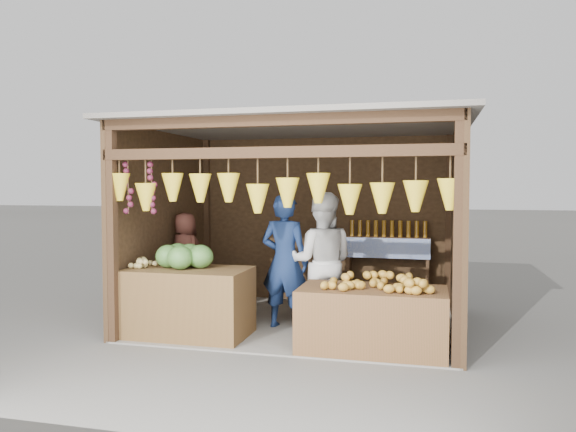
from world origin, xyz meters
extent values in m
plane|color=#514F49|center=(0.00, 0.00, 0.00)|extent=(80.00, 80.00, 0.00)
cube|color=slate|center=(0.00, 0.00, 0.01)|extent=(4.00, 3.00, 0.02)
cube|color=black|center=(0.00, 1.50, 1.30)|extent=(4.00, 0.06, 2.60)
cube|color=black|center=(-2.00, 0.00, 1.30)|extent=(0.06, 3.00, 2.60)
cube|color=black|center=(2.00, 0.00, 1.30)|extent=(0.06, 3.00, 2.60)
cube|color=#605B54|center=(0.00, 0.00, 2.63)|extent=(4.30, 3.30, 0.06)
cube|color=black|center=(-1.94, -1.44, 1.30)|extent=(0.11, 0.11, 2.60)
cube|color=black|center=(1.94, -1.44, 1.30)|extent=(0.11, 0.11, 2.60)
cube|color=black|center=(-1.94, 1.44, 1.30)|extent=(0.11, 0.11, 2.60)
cube|color=black|center=(1.94, 1.44, 1.30)|extent=(0.11, 0.11, 2.60)
cube|color=black|center=(0.00, -1.44, 2.20)|extent=(4.00, 0.12, 0.12)
cube|color=black|center=(0.00, -1.44, 2.54)|extent=(4.00, 0.12, 0.12)
cube|color=#382314|center=(1.05, 1.30, 1.05)|extent=(1.25, 0.30, 0.05)
cube|color=#382314|center=(0.47, 1.30, 0.53)|extent=(0.05, 0.28, 1.05)
cube|color=#382314|center=(1.64, 1.30, 0.53)|extent=(0.05, 0.28, 1.05)
cube|color=blue|center=(1.05, 1.14, 0.92)|extent=(1.25, 0.02, 0.30)
cube|color=#52371B|center=(-1.19, -0.98, 0.42)|extent=(1.47, 0.85, 0.84)
cube|color=#533B1B|center=(1.05, -1.06, 0.36)|extent=(1.61, 0.85, 0.71)
cube|color=black|center=(-1.73, 0.11, 0.15)|extent=(0.32, 0.32, 0.30)
imported|color=#132348|center=(-0.14, -0.33, 0.87)|extent=(0.69, 0.50, 1.75)
imported|color=beige|center=(0.33, -0.29, 0.88)|extent=(0.92, 0.76, 1.76)
imported|color=#4F281F|center=(-1.73, 0.11, 0.88)|extent=(0.68, 0.59, 1.17)
camera|label=1|loc=(1.65, -7.25, 1.83)|focal=35.00mm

